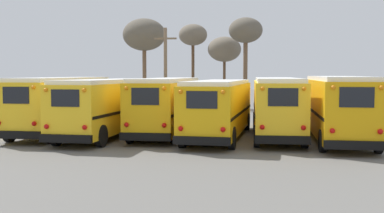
{
  "coord_description": "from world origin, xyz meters",
  "views": [
    {
      "loc": [
        3.73,
        -26.35,
        3.42
      ],
      "look_at": [
        0.0,
        -0.49,
        1.64
      ],
      "focal_mm": 45.0,
      "sensor_mm": 36.0,
      "label": 1
    }
  ],
  "objects": [
    {
      "name": "school_bus_1",
      "position": [
        -4.56,
        -1.09,
        1.71
      ],
      "size": [
        3.03,
        10.48,
        3.12
      ],
      "color": "yellow",
      "rests_on": "ground"
    },
    {
      "name": "bare_tree_2",
      "position": [
        -6.36,
        14.57,
        6.74
      ],
      "size": [
        3.71,
        3.71,
        8.19
      ],
      "color": "brown",
      "rests_on": "ground"
    },
    {
      "name": "school_bus_3",
      "position": [
        1.52,
        -0.94,
        1.68
      ],
      "size": [
        3.11,
        10.43,
        3.07
      ],
      "color": "#EAAA0F",
      "rests_on": "ground"
    },
    {
      "name": "school_bus_5",
      "position": [
        7.6,
        -1.2,
        1.78
      ],
      "size": [
        2.69,
        10.34,
        3.29
      ],
      "color": "#E5A00C",
      "rests_on": "ground"
    },
    {
      "name": "school_bus_2",
      "position": [
        -1.52,
        0.25,
        1.72
      ],
      "size": [
        2.56,
        10.29,
        3.17
      ],
      "color": "#EAAA0F",
      "rests_on": "ground"
    },
    {
      "name": "school_bus_4",
      "position": [
        4.56,
        -0.04,
        1.75
      ],
      "size": [
        2.66,
        10.59,
        3.2
      ],
      "color": "yellow",
      "rests_on": "ground"
    },
    {
      "name": "bare_tree_0",
      "position": [
        2.3,
        17.07,
        7.11
      ],
      "size": [
        3.02,
        3.02,
        8.43
      ],
      "color": "brown",
      "rests_on": "ground"
    },
    {
      "name": "bare_tree_1",
      "position": [
        0.1,
        21.25,
        5.79
      ],
      "size": [
        3.29,
        3.29,
        7.07
      ],
      "color": "brown",
      "rests_on": "ground"
    },
    {
      "name": "bare_tree_3",
      "position": [
        -3.23,
        22.58,
        7.25
      ],
      "size": [
        2.91,
        2.91,
        8.48
      ],
      "color": "brown",
      "rests_on": "ground"
    },
    {
      "name": "utility_pole",
      "position": [
        -3.84,
        11.33,
        3.7
      ],
      "size": [
        1.8,
        0.27,
        7.06
      ],
      "color": "#75604C",
      "rests_on": "ground"
    },
    {
      "name": "ground_plane",
      "position": [
        0.0,
        0.0,
        0.0
      ],
      "size": [
        160.0,
        160.0,
        0.0
      ],
      "primitive_type": "plane",
      "color": "#66635E"
    },
    {
      "name": "school_bus_0",
      "position": [
        -7.6,
        -0.05,
        1.75
      ],
      "size": [
        2.53,
        10.74,
        3.21
      ],
      "color": "yellow",
      "rests_on": "ground"
    }
  ]
}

